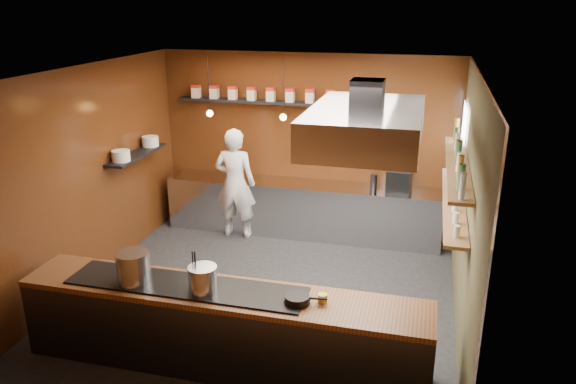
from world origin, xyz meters
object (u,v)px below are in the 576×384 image
(espresso_machine, at_px, (399,181))
(extractor_hood, at_px, (366,125))
(stockpot_large, at_px, (133,267))
(chef, at_px, (235,183))
(stockpot_small, at_px, (203,279))

(espresso_machine, bearing_deg, extractor_hood, -91.58)
(stockpot_large, bearing_deg, extractor_hood, 29.61)
(espresso_machine, bearing_deg, chef, -168.66)
(extractor_hood, relative_size, chef, 1.08)
(stockpot_small, bearing_deg, espresso_machine, 65.48)
(extractor_hood, xyz_separation_m, chef, (-2.36, 2.22, -1.58))
(stockpot_small, distance_m, chef, 3.62)
(espresso_machine, relative_size, chef, 0.20)
(extractor_hood, xyz_separation_m, stockpot_small, (-1.46, -1.29, -1.42))
(chef, bearing_deg, espresso_machine, -175.68)
(extractor_hood, relative_size, stockpot_large, 5.63)
(extractor_hood, relative_size, espresso_machine, 5.43)
(stockpot_large, relative_size, stockpot_small, 1.18)
(stockpot_large, height_order, chef, chef)
(stockpot_small, height_order, espresso_machine, espresso_machine)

